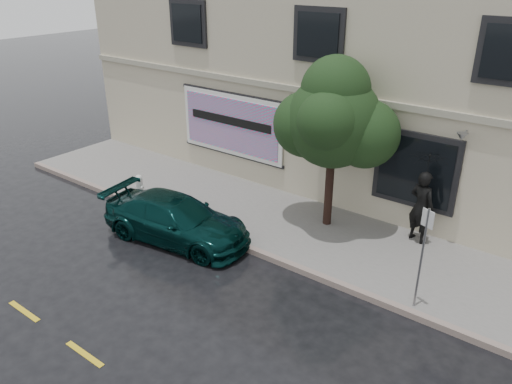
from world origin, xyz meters
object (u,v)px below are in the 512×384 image
Objects in this scene: car at (176,219)px; pedestrian at (421,207)px; fire_hydrant at (140,187)px; street_tree at (333,121)px.

pedestrian is (5.41, 3.73, 0.53)m from car.
car is at bearing -43.01° from fire_hydrant.
car is at bearing 53.16° from pedestrian.
pedestrian reaches higher than fire_hydrant.
street_tree is (2.98, 3.09, 2.57)m from car.
pedestrian is 0.46× the size of street_tree.
street_tree is at bearing -2.08° from fire_hydrant.
pedestrian is 3.24m from street_tree.
street_tree is 5.46× the size of fire_hydrant.
car is 5.01m from street_tree.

